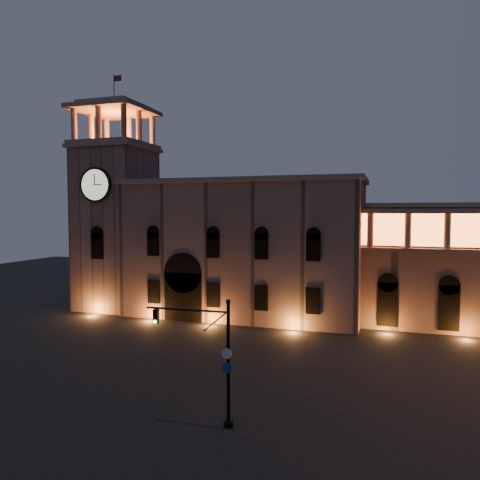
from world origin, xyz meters
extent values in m
plane|color=black|center=(0.00, 0.00, 0.00)|extent=(160.00, 160.00, 0.00)
cube|color=#7F5F53|center=(-2.00, 22.00, 8.50)|extent=(30.00, 12.00, 17.00)
cube|color=gray|center=(-2.00, 22.00, 17.30)|extent=(30.80, 12.80, 0.60)
cube|color=black|center=(-8.00, 16.60, 3.00)|extent=(5.00, 1.40, 6.00)
cylinder|color=black|center=(-8.00, 16.60, 6.00)|extent=(5.00, 1.40, 5.00)
cube|color=orange|center=(-8.00, 16.40, 2.80)|extent=(4.20, 0.20, 5.00)
cube|color=#7F5F53|center=(-20.50, 21.00, 11.00)|extent=(9.00, 9.00, 22.00)
cube|color=gray|center=(-20.50, 21.00, 22.25)|extent=(9.80, 9.80, 0.50)
cylinder|color=black|center=(-20.50, 16.32, 17.00)|extent=(4.60, 0.35, 4.60)
cylinder|color=beige|center=(-20.50, 16.18, 17.00)|extent=(4.00, 0.12, 4.00)
cube|color=gray|center=(-20.50, 21.00, 22.75)|extent=(9.40, 9.40, 0.50)
cube|color=orange|center=(-20.50, 21.00, 23.05)|extent=(6.80, 6.80, 0.15)
cylinder|color=gray|center=(-24.30, 17.20, 25.10)|extent=(0.76, 0.76, 4.20)
cylinder|color=gray|center=(-20.50, 17.20, 25.10)|extent=(0.76, 0.76, 4.20)
cylinder|color=gray|center=(-16.70, 17.20, 25.10)|extent=(0.76, 0.76, 4.20)
cylinder|color=gray|center=(-24.30, 24.80, 25.10)|extent=(0.76, 0.76, 4.20)
cylinder|color=gray|center=(-20.50, 24.80, 25.10)|extent=(0.76, 0.76, 4.20)
cylinder|color=gray|center=(-16.70, 24.80, 25.10)|extent=(0.76, 0.76, 4.20)
cylinder|color=gray|center=(-24.30, 21.00, 25.10)|extent=(0.76, 0.76, 4.20)
cylinder|color=gray|center=(-16.70, 21.00, 25.10)|extent=(0.76, 0.76, 4.20)
cube|color=gray|center=(-20.50, 21.00, 27.50)|extent=(9.80, 9.80, 0.60)
cube|color=gray|center=(-20.50, 21.00, 28.10)|extent=(7.50, 7.50, 0.60)
cylinder|color=black|center=(-20.50, 21.00, 30.40)|extent=(0.10, 0.10, 4.00)
plane|color=maroon|center=(-19.90, 21.00, 31.80)|extent=(1.20, 0.00, 1.20)
cylinder|color=gray|center=(14.00, 18.50, 11.50)|extent=(0.70, 0.70, 4.00)
cylinder|color=gray|center=(18.00, 18.50, 11.50)|extent=(0.70, 0.70, 4.00)
cylinder|color=gray|center=(22.00, 18.50, 11.50)|extent=(0.70, 0.70, 4.00)
cylinder|color=black|center=(6.65, -8.94, 3.91)|extent=(0.22, 0.22, 7.82)
cylinder|color=black|center=(6.65, -8.94, 0.17)|extent=(0.63, 0.63, 0.34)
sphere|color=black|center=(6.65, -8.94, 7.93)|extent=(0.31, 0.31, 0.31)
cylinder|color=black|center=(3.86, -9.04, 7.26)|extent=(5.59, 0.34, 0.13)
cube|color=black|center=(1.74, -9.12, 6.71)|extent=(0.35, 0.33, 0.95)
cylinder|color=#0CE53F|center=(1.75, -9.30, 6.39)|extent=(0.20, 0.10, 0.20)
cylinder|color=silver|center=(6.60, -9.10, 4.69)|extent=(0.67, 0.07, 0.67)
cylinder|color=navy|center=(6.60, -9.10, 3.80)|extent=(0.67, 0.07, 0.67)
camera|label=1|loc=(16.17, -36.05, 13.53)|focal=35.00mm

